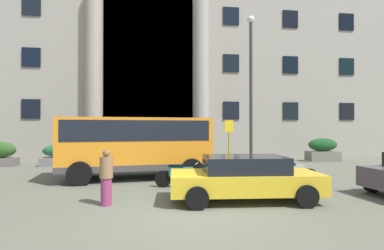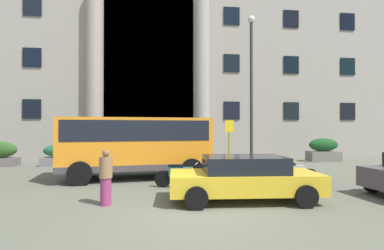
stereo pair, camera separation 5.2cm
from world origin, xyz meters
The scene contains 14 objects.
ground_plane centered at (0.00, 0.00, -0.06)m, with size 80.00×64.00×0.12m, color #5D6150.
office_building_facade centered at (-0.01, 17.46, 7.67)m, with size 33.54×9.79×15.35m.
orange_minibus centered at (-1.71, 5.50, 1.55)m, with size 6.36×3.18×2.56m.
bus_stop_sign centered at (2.78, 7.14, 1.57)m, with size 0.44×0.08×2.53m.
hedge_planter_entrance_left centered at (1.05, 10.14, 0.67)m, with size 1.85×0.74×1.39m.
hedge_planter_far_west centered at (-6.16, 10.10, 0.59)m, with size 2.16×0.98×1.23m.
hedge_planter_entrance_right centered at (9.73, 10.17, 0.71)m, with size 2.02×0.89×1.48m.
hedge_planter_east centered at (-2.07, 10.48, 0.69)m, with size 1.83×1.00×1.44m.
hedge_planter_far_east centered at (-9.53, 10.27, 0.66)m, with size 1.83×0.83×1.37m.
parked_estate_mid centered at (1.68, 1.17, 0.68)m, with size 4.45×2.20×1.31m.
scooter_by_planter centered at (4.15, 3.20, 0.46)m, with size 2.01×0.55×0.89m.
motorcycle_near_kerb centered at (-0.05, 3.23, 0.45)m, with size 1.88×0.77×0.89m.
pedestrian_woman_with_bag centered at (-2.29, 1.16, 0.77)m, with size 0.36×0.36×1.55m.
lamppost_plaza_centre centered at (4.45, 8.64, 4.88)m, with size 0.40×0.40×8.48m.
Camera 2 is at (-0.92, -7.15, 2.16)m, focal length 27.17 mm.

